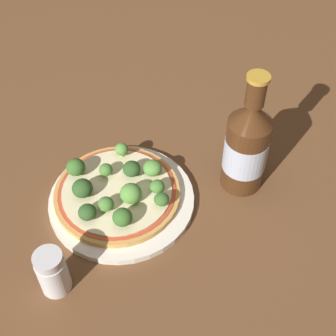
# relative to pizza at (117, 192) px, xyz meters

# --- Properties ---
(ground_plane) EXTENTS (3.00, 3.00, 0.00)m
(ground_plane) POSITION_rel_pizza_xyz_m (0.02, -0.01, -0.02)
(ground_plane) COLOR brown
(plate) EXTENTS (0.24, 0.24, 0.01)m
(plate) POSITION_rel_pizza_xyz_m (0.00, -0.01, -0.01)
(plate) COLOR silver
(plate) RESTS_ON ground_plane
(pizza) EXTENTS (0.21, 0.21, 0.01)m
(pizza) POSITION_rel_pizza_xyz_m (0.00, 0.00, 0.00)
(pizza) COLOR tan
(pizza) RESTS_ON plate
(broccoli_floret_0) EXTENTS (0.03, 0.03, 0.03)m
(broccoli_floret_0) POSITION_rel_pizza_xyz_m (0.03, 0.02, 0.02)
(broccoli_floret_0) COLOR #7A9E5B
(broccoli_floret_0) RESTS_ON pizza
(broccoli_floret_1) EXTENTS (0.03, 0.03, 0.02)m
(broccoli_floret_1) POSITION_rel_pizza_xyz_m (-0.03, -0.03, 0.02)
(broccoli_floret_1) COLOR #7A9E5B
(broccoli_floret_1) RESTS_ON pizza
(broccoli_floret_2) EXTENTS (0.03, 0.03, 0.03)m
(broccoli_floret_2) POSITION_rel_pizza_xyz_m (-0.05, 0.06, 0.03)
(broccoli_floret_2) COLOR #7A9E5B
(broccoli_floret_2) RESTS_ON pizza
(broccoli_floret_3) EXTENTS (0.03, 0.03, 0.03)m
(broccoli_floret_3) POSITION_rel_pizza_xyz_m (0.01, -0.03, 0.02)
(broccoli_floret_3) COLOR #7A9E5B
(broccoli_floret_3) RESTS_ON pizza
(broccoli_floret_4) EXTENTS (0.02, 0.02, 0.02)m
(broccoli_floret_4) POSITION_rel_pizza_xyz_m (-0.00, 0.04, 0.02)
(broccoli_floret_4) COLOR #7A9E5B
(broccoli_floret_4) RESTS_ON pizza
(broccoli_floret_5) EXTENTS (0.02, 0.02, 0.03)m
(broccoli_floret_5) POSITION_rel_pizza_xyz_m (0.03, 0.07, 0.02)
(broccoli_floret_5) COLOR #7A9E5B
(broccoli_floret_5) RESTS_ON pizza
(broccoli_floret_6) EXTENTS (0.03, 0.03, 0.03)m
(broccoli_floret_6) POSITION_rel_pizza_xyz_m (-0.05, 0.01, 0.02)
(broccoli_floret_6) COLOR #7A9E5B
(broccoli_floret_6) RESTS_ON pizza
(broccoli_floret_7) EXTENTS (0.03, 0.03, 0.03)m
(broccoli_floret_7) POSITION_rel_pizza_xyz_m (-0.01, -0.07, 0.03)
(broccoli_floret_7) COLOR #7A9E5B
(broccoli_floret_7) RESTS_ON pizza
(broccoli_floret_8) EXTENTS (0.03, 0.03, 0.03)m
(broccoli_floret_8) POSITION_rel_pizza_xyz_m (-0.06, -0.04, 0.02)
(broccoli_floret_8) COLOR #7A9E5B
(broccoli_floret_8) RESTS_ON pizza
(broccoli_floret_9) EXTENTS (0.03, 0.03, 0.03)m
(broccoli_floret_9) POSITION_rel_pizza_xyz_m (0.07, 0.01, 0.02)
(broccoli_floret_9) COLOR #7A9E5B
(broccoli_floret_9) RESTS_ON pizza
(broccoli_floret_10) EXTENTS (0.02, 0.02, 0.02)m
(broccoli_floret_10) POSITION_rel_pizza_xyz_m (0.05, -0.06, 0.02)
(broccoli_floret_10) COLOR #7A9E5B
(broccoli_floret_10) RESTS_ON pizza
(broccoli_floret_11) EXTENTS (0.02, 0.02, 0.02)m
(broccoli_floret_11) POSITION_rel_pizza_xyz_m (0.06, -0.03, 0.02)
(broccoli_floret_11) COLOR #7A9E5B
(broccoli_floret_11) RESTS_ON pizza
(beer_bottle) EXTENTS (0.07, 0.07, 0.22)m
(beer_bottle) POSITION_rel_pizza_xyz_m (0.21, -0.05, 0.07)
(beer_bottle) COLOR #472814
(beer_bottle) RESTS_ON ground_plane
(pepper_shaker) EXTENTS (0.04, 0.04, 0.08)m
(pepper_shaker) POSITION_rel_pizza_xyz_m (-0.13, -0.11, 0.02)
(pepper_shaker) COLOR silver
(pepper_shaker) RESTS_ON ground_plane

